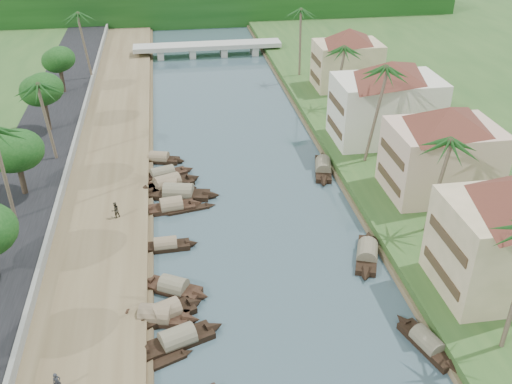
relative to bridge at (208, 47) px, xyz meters
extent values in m
plane|color=#374B52|center=(0.00, -72.00, -1.72)|extent=(220.00, 220.00, 0.00)
cube|color=brown|center=(-16.00, -52.00, -1.32)|extent=(10.00, 180.00, 0.80)
cube|color=#294D1F|center=(19.00, -52.00, -1.12)|extent=(16.00, 180.00, 1.20)
cube|color=black|center=(-24.50, -52.00, -1.02)|extent=(8.00, 180.00, 1.40)
cube|color=slate|center=(-20.20, -52.00, -0.37)|extent=(0.40, 180.00, 1.10)
cube|color=#10380F|center=(0.00, 23.00, 2.28)|extent=(120.00, 4.00, 8.00)
cube|color=#10380F|center=(0.00, 28.00, 2.28)|extent=(120.00, 4.00, 8.00)
cube|color=#A6A69B|center=(0.00, 0.00, 0.28)|extent=(28.00, 4.00, 0.80)
cube|color=#A6A69B|center=(-9.00, 0.00, -0.82)|extent=(1.20, 3.50, 1.80)
cube|color=#A6A69B|center=(-3.00, 0.00, -0.82)|extent=(1.20, 3.50, 1.80)
cube|color=#A6A69B|center=(3.00, 0.00, -0.82)|extent=(1.20, 3.50, 1.80)
cube|color=#A6A69B|center=(9.00, 0.00, -0.82)|extent=(1.20, 3.50, 1.80)
cube|color=#43321F|center=(12.95, -74.00, 1.48)|extent=(0.10, 6.40, 0.90)
cube|color=#43321F|center=(12.95, -74.00, 4.68)|extent=(0.10, 6.40, 0.90)
cube|color=#CBA88F|center=(20.00, -58.00, 3.23)|extent=(11.00, 8.00, 7.50)
pyramid|color=#5D2D20|center=(20.00, -58.00, 8.08)|extent=(14.11, 14.11, 2.20)
cube|color=#43321F|center=(14.45, -58.00, 1.35)|extent=(0.10, 6.40, 0.90)
cube|color=#43321F|center=(14.45, -58.00, 4.35)|extent=(0.10, 6.40, 0.90)
cube|color=beige|center=(19.00, -44.00, 3.48)|extent=(13.00, 8.00, 8.00)
pyramid|color=#5D2D20|center=(19.00, -44.00, 8.58)|extent=(15.59, 15.59, 2.20)
cube|color=#43321F|center=(12.45, -44.00, 1.48)|extent=(0.10, 6.40, 0.90)
cube|color=#43321F|center=(12.45, -44.00, 4.68)|extent=(0.10, 6.40, 0.90)
cube|color=beige|center=(20.00, -24.00, 2.98)|extent=(10.00, 7.00, 7.00)
pyramid|color=#5D2D20|center=(20.00, -24.00, 7.58)|extent=(12.62, 12.62, 2.20)
cube|color=#43321F|center=(14.95, -24.00, 1.23)|extent=(0.10, 5.60, 0.90)
cube|color=#43321F|center=(14.95, -24.00, 4.03)|extent=(0.10, 5.60, 0.90)
cube|color=black|center=(-8.65, -75.45, -1.52)|extent=(5.90, 3.63, 0.70)
cone|color=black|center=(-5.72, -74.37, -1.44)|extent=(2.08, 2.08, 1.80)
cone|color=black|center=(-11.59, -76.53, -1.44)|extent=(2.08, 2.08, 1.80)
cylinder|color=#716A55|center=(-8.65, -75.45, -1.14)|extent=(4.68, 3.24, 1.87)
cube|color=black|center=(-10.32, -72.55, -1.52)|extent=(5.57, 2.98, 0.70)
cone|color=black|center=(-7.46, -73.24, -1.44)|extent=(1.87, 1.93, 1.79)
cone|color=black|center=(-13.19, -71.87, -1.44)|extent=(1.87, 1.93, 1.79)
cylinder|color=#7D6A50|center=(-10.32, -72.55, -1.14)|extent=(4.37, 2.76, 1.87)
cube|color=black|center=(-9.47, -72.27, -1.52)|extent=(5.10, 3.51, 0.70)
cone|color=black|center=(-7.03, -71.27, -1.44)|extent=(1.93, 2.06, 1.80)
cone|color=black|center=(-11.91, -73.28, -1.44)|extent=(1.93, 2.06, 1.80)
cylinder|color=#7D6A50|center=(-9.47, -72.27, -1.14)|extent=(4.08, 3.15, 1.91)
cube|color=black|center=(-8.75, -69.13, -1.52)|extent=(5.03, 3.88, 0.70)
cone|color=black|center=(-6.43, -70.45, -1.44)|extent=(1.99, 2.04, 1.70)
cone|color=black|center=(-11.08, -67.81, -1.44)|extent=(1.99, 2.04, 1.70)
cylinder|color=#716A55|center=(-8.75, -69.13, -1.14)|extent=(4.08, 3.38, 1.79)
cube|color=black|center=(-9.32, -62.69, -1.52)|extent=(4.63, 1.58, 0.70)
cone|color=black|center=(-6.78, -62.61, -1.44)|extent=(1.35, 1.34, 1.45)
cone|color=black|center=(-11.87, -62.77, -1.44)|extent=(1.35, 1.34, 1.45)
cylinder|color=#7D6A50|center=(-9.32, -62.69, -1.14)|extent=(3.55, 1.61, 1.50)
cube|color=black|center=(-8.57, -55.62, -1.52)|extent=(5.09, 2.45, 0.70)
cone|color=black|center=(-5.87, -55.26, -1.44)|extent=(1.64, 1.82, 1.79)
cone|color=black|center=(-11.26, -55.97, -1.44)|extent=(1.64, 1.82, 1.79)
cylinder|color=#7D6A50|center=(-8.57, -55.62, -1.14)|extent=(3.95, 2.37, 1.90)
cube|color=black|center=(-7.72, -52.92, -1.52)|extent=(7.09, 3.46, 0.70)
cone|color=black|center=(-4.03, -53.74, -1.44)|extent=(2.29, 2.20, 2.04)
cone|color=black|center=(-11.41, -52.10, -1.44)|extent=(2.29, 2.20, 2.04)
cylinder|color=#716A55|center=(-7.72, -52.92, -1.14)|extent=(5.53, 3.19, 2.11)
cube|color=black|center=(-8.93, -51.16, -1.52)|extent=(5.22, 2.51, 0.70)
cone|color=black|center=(-6.19, -51.66, -1.44)|extent=(1.69, 1.71, 1.64)
cone|color=black|center=(-11.67, -50.67, -1.44)|extent=(1.69, 1.71, 1.64)
cylinder|color=#7D6A50|center=(-8.93, -51.16, -1.14)|extent=(4.07, 2.36, 1.71)
cube|color=black|center=(-8.87, -50.69, -1.52)|extent=(6.27, 4.11, 0.70)
cone|color=black|center=(-5.82, -49.45, -1.44)|extent=(2.29, 2.34, 2.02)
cone|color=black|center=(-11.93, -51.92, -1.44)|extent=(2.29, 2.34, 2.02)
cylinder|color=#7D6A50|center=(-8.87, -50.69, -1.14)|extent=(5.00, 3.66, 2.12)
cube|color=black|center=(-9.39, -48.13, -1.52)|extent=(5.91, 3.23, 0.70)
cone|color=black|center=(-6.37, -47.17, -1.44)|extent=(1.96, 1.85, 1.61)
cone|color=black|center=(-12.40, -49.08, -1.44)|extent=(1.96, 1.85, 1.61)
cylinder|color=#716A55|center=(-9.39, -48.13, -1.14)|extent=(4.64, 2.89, 1.65)
cube|color=black|center=(-9.73, -43.94, -1.52)|extent=(5.06, 2.90, 0.70)
cone|color=black|center=(-7.16, -44.72, -1.44)|extent=(1.74, 1.75, 1.56)
cone|color=black|center=(-12.29, -43.16, -1.44)|extent=(1.74, 1.75, 1.56)
cylinder|color=#7D6A50|center=(-9.73, -43.94, -1.14)|extent=(3.99, 2.63, 1.63)
cube|color=black|center=(10.12, -78.77, -1.52)|extent=(3.04, 5.55, 0.70)
cone|color=black|center=(9.23, -75.94, -1.44)|extent=(1.75, 1.85, 1.54)
cone|color=black|center=(11.00, -81.60, -1.44)|extent=(1.75, 1.85, 1.54)
cylinder|color=#716A55|center=(10.12, -78.77, -1.14)|extent=(2.72, 4.37, 1.58)
cube|color=black|center=(9.29, -67.04, -1.52)|extent=(3.83, 6.12, 0.70)
cone|color=black|center=(10.46, -64.02, -1.44)|extent=(2.16, 2.16, 1.86)
cone|color=black|center=(8.13, -70.07, -1.44)|extent=(2.16, 2.16, 1.86)
cylinder|color=#716A55|center=(9.29, -67.04, -1.14)|extent=(3.40, 4.86, 1.93)
cube|color=black|center=(9.70, -49.47, -1.52)|extent=(3.24, 6.63, 0.70)
cone|color=black|center=(10.51, -46.03, -1.44)|extent=(2.01, 2.14, 1.85)
cone|color=black|center=(8.89, -52.92, -1.44)|extent=(2.01, 2.14, 1.85)
cylinder|color=#716A55|center=(9.70, -49.47, -1.14)|extent=(2.96, 5.18, 1.90)
cube|color=black|center=(-9.91, -77.32, -1.62)|extent=(3.79, 2.20, 0.35)
cone|color=black|center=(-7.96, -76.51, -1.62)|extent=(1.19, 1.13, 0.83)
cone|color=black|center=(-11.87, -78.12, -1.62)|extent=(1.19, 1.13, 0.83)
cube|color=black|center=(-6.82, -56.01, -1.62)|extent=(4.59, 1.78, 0.35)
cone|color=black|center=(-4.34, -55.50, -1.62)|extent=(1.28, 1.11, 0.90)
cone|color=black|center=(-9.30, -56.51, -1.62)|extent=(1.28, 1.11, 0.90)
cylinder|color=brown|center=(16.00, -65.06, 4.29)|extent=(1.47, 0.36, 9.60)
sphere|color=#1B4C19|center=(16.00, -65.06, 8.91)|extent=(3.20, 3.20, 3.20)
cylinder|color=brown|center=(15.00, -49.88, 5.27)|extent=(1.97, 0.36, 11.52)
sphere|color=#1B4C19|center=(15.00, -49.88, 10.83)|extent=(3.20, 3.20, 3.20)
cylinder|color=brown|center=(16.00, -32.32, 3.90)|extent=(1.48, 0.36, 8.81)
sphere|color=#1B4C19|center=(16.00, -32.32, 8.14)|extent=(3.20, 3.20, 3.20)
cylinder|color=brown|center=(-24.00, -57.12, 4.63)|extent=(0.42, 0.36, 9.90)
cylinder|color=brown|center=(-22.00, -43.75, 4.37)|extent=(0.95, 0.36, 9.39)
sphere|color=#1B4C19|center=(-22.00, -43.75, 8.88)|extent=(3.20, 3.20, 3.20)
cylinder|color=brown|center=(14.00, -17.25, 4.93)|extent=(0.52, 0.36, 10.90)
sphere|color=#1B4C19|center=(14.00, -17.25, 10.15)|extent=(3.20, 3.20, 3.20)
cylinder|color=brown|center=(-20.50, -13.98, 4.97)|extent=(1.27, 0.36, 10.58)
sphere|color=#1B4C19|center=(-20.50, -13.98, 10.06)|extent=(3.20, 3.20, 3.20)
cylinder|color=#4A392A|center=(-24.00, -51.90, 1.36)|extent=(0.60, 0.60, 3.43)
ellipsoid|color=#10380F|center=(-24.00, -51.90, 4.63)|extent=(5.18, 5.18, 4.26)
cylinder|color=#4A392A|center=(-24.00, -34.87, 1.55)|extent=(0.60, 0.60, 3.84)
ellipsoid|color=#10380F|center=(-24.00, -34.87, 5.22)|extent=(4.87, 4.87, 4.01)
cylinder|color=#4A392A|center=(-24.00, -20.12, 1.38)|extent=(0.60, 0.60, 3.49)
ellipsoid|color=#10380F|center=(-24.00, -20.12, 4.71)|extent=(4.37, 4.37, 3.59)
cylinder|color=#4A392A|center=(24.00, -40.70, 1.05)|extent=(0.60, 0.60, 3.22)
ellipsoid|color=#10380F|center=(24.00, -40.70, 4.12)|extent=(4.91, 4.91, 4.03)
imported|color=#26282E|center=(-16.89, -79.32, -0.16)|extent=(0.66, 0.59, 1.52)
imported|color=#333024|center=(-14.20, -57.46, -0.05)|extent=(1.07, 1.04, 1.74)
camera|label=1|loc=(-7.74, -108.15, 30.38)|focal=40.00mm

